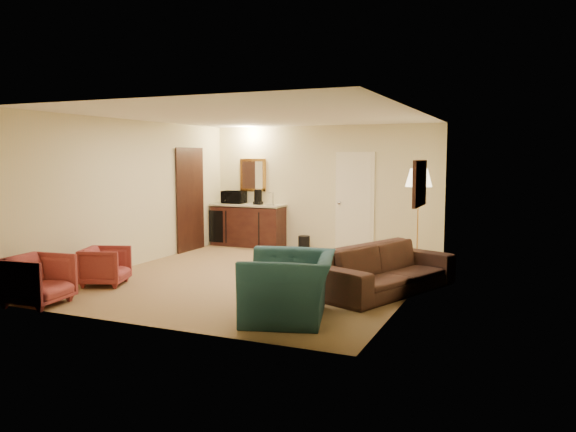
{
  "coord_description": "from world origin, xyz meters",
  "views": [
    {
      "loc": [
        3.99,
        -8.15,
        1.94
      ],
      "look_at": [
        0.26,
        0.5,
        0.95
      ],
      "focal_mm": 35.0,
      "sensor_mm": 36.0,
      "label": 1
    }
  ],
  "objects_px": {
    "rose_chair_far": "(38,278)",
    "microwave": "(234,196)",
    "sofa": "(387,261)",
    "rose_chair_near": "(105,264)",
    "wetbar_cabinet": "(248,225)",
    "teal_armchair": "(289,275)",
    "floor_lamp": "(418,218)",
    "coffee_table": "(331,272)",
    "waste_bin": "(304,243)",
    "coffee_maker": "(258,197)"
  },
  "relations": [
    {
      "from": "wetbar_cabinet",
      "to": "rose_chair_near",
      "type": "height_order",
      "value": "wetbar_cabinet"
    },
    {
      "from": "rose_chair_near",
      "to": "sofa",
      "type": "bearing_deg",
      "value": -93.03
    },
    {
      "from": "waste_bin",
      "to": "rose_chair_far",
      "type": "bearing_deg",
      "value": -106.36
    },
    {
      "from": "coffee_table",
      "to": "teal_armchair",
      "type": "bearing_deg",
      "value": -87.5
    },
    {
      "from": "rose_chair_near",
      "to": "microwave",
      "type": "distance_m",
      "value": 4.37
    },
    {
      "from": "rose_chair_near",
      "to": "coffee_maker",
      "type": "relative_size",
      "value": 1.97
    },
    {
      "from": "microwave",
      "to": "coffee_maker",
      "type": "xyz_separation_m",
      "value": [
        0.62,
        -0.03,
        -0.01
      ]
    },
    {
      "from": "coffee_table",
      "to": "microwave",
      "type": "relative_size",
      "value": 1.53
    },
    {
      "from": "floor_lamp",
      "to": "microwave",
      "type": "height_order",
      "value": "floor_lamp"
    },
    {
      "from": "wetbar_cabinet",
      "to": "sofa",
      "type": "bearing_deg",
      "value": -38.24
    },
    {
      "from": "microwave",
      "to": "rose_chair_far",
      "type": "bearing_deg",
      "value": -93.32
    },
    {
      "from": "waste_bin",
      "to": "microwave",
      "type": "xyz_separation_m",
      "value": [
        -1.73,
        0.13,
        0.94
      ]
    },
    {
      "from": "wetbar_cabinet",
      "to": "teal_armchair",
      "type": "relative_size",
      "value": 1.35
    },
    {
      "from": "rose_chair_near",
      "to": "coffee_table",
      "type": "relative_size",
      "value": 0.84
    },
    {
      "from": "rose_chair_far",
      "to": "wetbar_cabinet",
      "type": "bearing_deg",
      "value": -8.45
    },
    {
      "from": "rose_chair_near",
      "to": "coffee_maker",
      "type": "xyz_separation_m",
      "value": [
        0.49,
        4.27,
        0.76
      ]
    },
    {
      "from": "coffee_table",
      "to": "floor_lamp",
      "type": "relative_size",
      "value": 0.44
    },
    {
      "from": "rose_chair_far",
      "to": "sofa",
      "type": "bearing_deg",
      "value": -63.91
    },
    {
      "from": "floor_lamp",
      "to": "microwave",
      "type": "bearing_deg",
      "value": 167.08
    },
    {
      "from": "teal_armchair",
      "to": "waste_bin",
      "type": "xyz_separation_m",
      "value": [
        -1.69,
        4.71,
        -0.38
      ]
    },
    {
      "from": "rose_chair_far",
      "to": "waste_bin",
      "type": "distance_m",
      "value": 5.68
    },
    {
      "from": "teal_armchair",
      "to": "microwave",
      "type": "xyz_separation_m",
      "value": [
        -3.42,
        4.84,
        0.56
      ]
    },
    {
      "from": "sofa",
      "to": "floor_lamp",
      "type": "height_order",
      "value": "floor_lamp"
    },
    {
      "from": "teal_armchair",
      "to": "waste_bin",
      "type": "height_order",
      "value": "teal_armchair"
    },
    {
      "from": "wetbar_cabinet",
      "to": "rose_chair_near",
      "type": "bearing_deg",
      "value": -93.37
    },
    {
      "from": "wetbar_cabinet",
      "to": "floor_lamp",
      "type": "height_order",
      "value": "floor_lamp"
    },
    {
      "from": "wetbar_cabinet",
      "to": "coffee_maker",
      "type": "distance_m",
      "value": 0.67
    },
    {
      "from": "teal_armchair",
      "to": "microwave",
      "type": "relative_size",
      "value": 2.42
    },
    {
      "from": "sofa",
      "to": "floor_lamp",
      "type": "bearing_deg",
      "value": 20.86
    },
    {
      "from": "sofa",
      "to": "coffee_maker",
      "type": "xyz_separation_m",
      "value": [
        -3.56,
        3.02,
        0.63
      ]
    },
    {
      "from": "teal_armchair",
      "to": "floor_lamp",
      "type": "bearing_deg",
      "value": 152.14
    },
    {
      "from": "rose_chair_far",
      "to": "microwave",
      "type": "relative_size",
      "value": 1.47
    },
    {
      "from": "wetbar_cabinet",
      "to": "coffee_maker",
      "type": "bearing_deg",
      "value": 6.15
    },
    {
      "from": "sofa",
      "to": "floor_lamp",
      "type": "relative_size",
      "value": 1.32
    },
    {
      "from": "coffee_table",
      "to": "microwave",
      "type": "height_order",
      "value": "microwave"
    },
    {
      "from": "teal_armchair",
      "to": "coffee_maker",
      "type": "height_order",
      "value": "coffee_maker"
    },
    {
      "from": "rose_chair_far",
      "to": "coffee_maker",
      "type": "distance_m",
      "value": 5.61
    },
    {
      "from": "sofa",
      "to": "waste_bin",
      "type": "bearing_deg",
      "value": 62.2
    },
    {
      "from": "wetbar_cabinet",
      "to": "rose_chair_far",
      "type": "height_order",
      "value": "wetbar_cabinet"
    },
    {
      "from": "coffee_table",
      "to": "microwave",
      "type": "bearing_deg",
      "value": 137.55
    },
    {
      "from": "sofa",
      "to": "coffee_table",
      "type": "xyz_separation_m",
      "value": [
        -0.84,
        -0.0,
        -0.23
      ]
    },
    {
      "from": "sofa",
      "to": "floor_lamp",
      "type": "distance_m",
      "value": 2.12
    },
    {
      "from": "rose_chair_far",
      "to": "floor_lamp",
      "type": "distance_m",
      "value": 6.19
    },
    {
      "from": "wetbar_cabinet",
      "to": "rose_chair_far",
      "type": "distance_m",
      "value": 5.53
    },
    {
      "from": "rose_chair_far",
      "to": "microwave",
      "type": "xyz_separation_m",
      "value": [
        -0.13,
        5.58,
        0.72
      ]
    },
    {
      "from": "sofa",
      "to": "rose_chair_far",
      "type": "xyz_separation_m",
      "value": [
        -4.05,
        -2.53,
        -0.09
      ]
    },
    {
      "from": "rose_chair_near",
      "to": "microwave",
      "type": "relative_size",
      "value": 1.28
    },
    {
      "from": "rose_chair_near",
      "to": "microwave",
      "type": "height_order",
      "value": "microwave"
    },
    {
      "from": "sofa",
      "to": "coffee_table",
      "type": "bearing_deg",
      "value": 112.46
    },
    {
      "from": "teal_armchair",
      "to": "coffee_table",
      "type": "distance_m",
      "value": 1.81
    }
  ]
}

